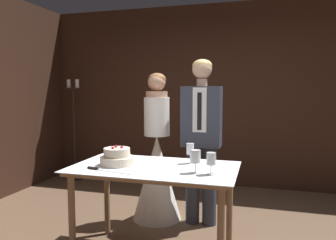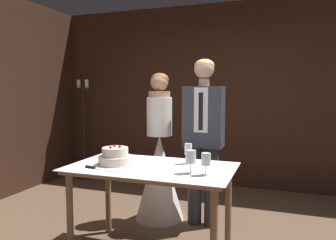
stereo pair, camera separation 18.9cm
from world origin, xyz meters
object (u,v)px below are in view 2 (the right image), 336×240
(wine_glass_far, at_px, (188,150))
(groom, at_px, (204,133))
(wine_glass_middle, at_px, (191,158))
(cake_knife, at_px, (97,168))
(candle_stand, at_px, (84,132))
(tiered_cake, at_px, (115,157))
(cake_table, at_px, (152,177))
(wine_glass_near, at_px, (206,160))
(bride, at_px, (160,166))

(wine_glass_far, xyz_separation_m, groom, (-0.02, 0.64, 0.06))
(wine_glass_middle, height_order, wine_glass_far, wine_glass_middle)
(cake_knife, distance_m, wine_glass_middle, 0.77)
(wine_glass_far, bearing_deg, candle_stand, 141.58)
(tiered_cake, height_order, wine_glass_far, wine_glass_far)
(cake_table, bearing_deg, candle_stand, 135.18)
(wine_glass_near, xyz_separation_m, candle_stand, (-2.55, 2.16, -0.16))
(cake_table, bearing_deg, wine_glass_far, 36.75)
(wine_glass_middle, bearing_deg, candle_stand, 138.42)
(wine_glass_near, bearing_deg, tiered_cake, 173.34)
(wine_glass_near, bearing_deg, cake_knife, -172.31)
(candle_stand, bearing_deg, wine_glass_middle, -41.58)
(tiered_cake, bearing_deg, bride, 84.94)
(wine_glass_middle, bearing_deg, cake_knife, -169.88)
(wine_glass_near, relative_size, wine_glass_far, 0.96)
(tiered_cake, height_order, wine_glass_middle, wine_glass_middle)
(bride, bearing_deg, candle_stand, 146.31)
(bride, distance_m, groom, 0.64)
(wine_glass_near, distance_m, bride, 1.27)
(cake_table, height_order, tiered_cake, tiered_cake)
(bride, relative_size, groom, 0.92)
(cake_knife, relative_size, wine_glass_near, 2.43)
(tiered_cake, xyz_separation_m, cake_knife, (-0.04, -0.21, -0.06))
(cake_table, distance_m, wine_glass_far, 0.40)
(bride, bearing_deg, groom, -0.05)
(cake_knife, bearing_deg, groom, 70.57)
(cake_table, height_order, wine_glass_middle, wine_glass_middle)
(tiered_cake, relative_size, cake_knife, 0.70)
(cake_table, relative_size, groom, 0.79)
(cake_table, bearing_deg, groom, 73.33)
(wine_glass_middle, bearing_deg, wine_glass_near, -7.30)
(wine_glass_near, relative_size, bride, 0.10)
(groom, bearing_deg, candle_stand, 152.45)
(bride, height_order, groom, groom)
(tiered_cake, distance_m, candle_stand, 2.69)
(cake_table, xyz_separation_m, wine_glass_near, (0.50, -0.13, 0.21))
(cake_knife, bearing_deg, wine_glass_middle, 20.52)
(bride, bearing_deg, wine_glass_far, -50.96)
(cake_knife, relative_size, groom, 0.23)
(candle_stand, bearing_deg, bride, -33.69)
(wine_glass_far, distance_m, candle_stand, 2.96)
(cake_knife, distance_m, wine_glass_near, 0.89)
(wine_glass_middle, height_order, groom, groom)
(cake_knife, height_order, wine_glass_middle, wine_glass_middle)
(candle_stand, bearing_deg, cake_knife, -53.76)
(wine_glass_middle, xyz_separation_m, bride, (-0.63, 0.95, -0.33))
(bride, height_order, candle_stand, bride)
(candle_stand, bearing_deg, groom, -27.55)
(candle_stand, bearing_deg, tiered_cake, -50.28)
(cake_knife, relative_size, candle_stand, 0.26)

